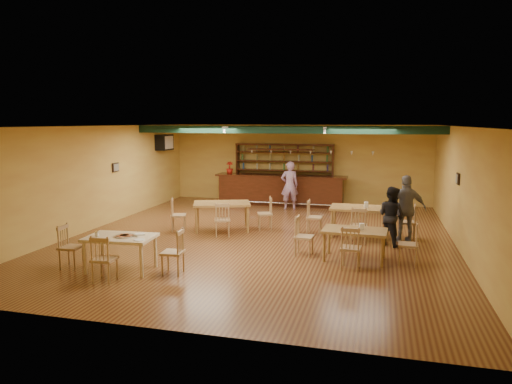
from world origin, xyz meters
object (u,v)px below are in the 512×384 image
(bar_counter, at_px, (281,190))
(dining_table_b, at_px, (360,222))
(patron_bar, at_px, (290,185))
(near_table, at_px, (121,253))
(dining_table_a, at_px, (222,216))
(patron_right_a, at_px, (391,216))
(dining_table_d, at_px, (354,245))

(bar_counter, height_order, dining_table_b, bar_counter)
(dining_table_b, distance_m, patron_bar, 4.39)
(near_table, bearing_deg, dining_table_b, 38.65)
(dining_table_a, height_order, dining_table_b, dining_table_b)
(dining_table_a, xyz_separation_m, dining_table_b, (3.91, 0.25, 0.00))
(patron_bar, bearing_deg, patron_right_a, 109.09)
(dining_table_b, height_order, patron_right_a, patron_right_a)
(patron_bar, xyz_separation_m, patron_right_a, (3.42, -4.28, -0.11))
(dining_table_d, bearing_deg, patron_bar, 117.20)
(dining_table_b, distance_m, near_table, 6.48)
(bar_counter, xyz_separation_m, dining_table_d, (3.09, -6.69, -0.21))
(dining_table_a, relative_size, near_table, 1.15)
(patron_bar, bearing_deg, dining_table_d, 94.35)
(dining_table_a, relative_size, dining_table_d, 1.13)
(patron_bar, bearing_deg, bar_counter, -78.84)
(near_table, relative_size, patron_right_a, 0.92)
(near_table, relative_size, patron_bar, 0.81)
(dining_table_d, height_order, patron_bar, patron_bar)
(dining_table_b, height_order, dining_table_d, dining_table_b)
(patron_right_a, bearing_deg, dining_table_b, -5.55)
(dining_table_b, relative_size, dining_table_d, 1.14)
(near_table, distance_m, patron_bar, 8.20)
(bar_counter, relative_size, patron_bar, 2.87)
(dining_table_d, xyz_separation_m, patron_right_a, (0.82, 1.58, 0.40))
(dining_table_b, xyz_separation_m, patron_bar, (-2.62, 3.48, 0.46))
(bar_counter, xyz_separation_m, near_table, (-1.62, -8.73, -0.19))
(dining_table_a, distance_m, patron_bar, 3.98)
(dining_table_b, bearing_deg, patron_bar, 127.03)
(dining_table_d, relative_size, patron_bar, 0.82)
(bar_counter, distance_m, dining_table_b, 5.32)
(near_table, height_order, patron_bar, patron_bar)
(dining_table_a, height_order, patron_right_a, patron_right_a)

